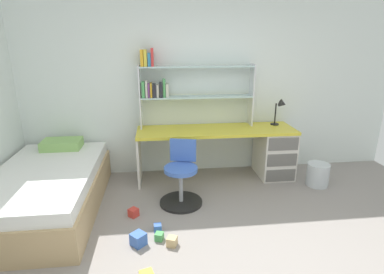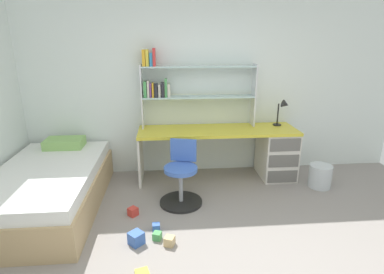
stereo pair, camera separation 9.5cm
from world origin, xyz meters
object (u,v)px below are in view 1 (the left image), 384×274
toy_block_red_2 (133,213)px  swivel_chair (181,180)px  desk (256,148)px  waste_bin (318,175)px  toy_block_blue_4 (138,239)px  bed_platform (47,190)px  bookshelf_hutch (179,84)px  desk_lamp (281,108)px  toy_block_green_3 (159,236)px  toy_block_blue_5 (158,228)px  toy_block_natural_1 (172,241)px

toy_block_red_2 → swivel_chair: bearing=24.8°
desk → toy_block_red_2: size_ratio=23.38×
waste_bin → toy_block_blue_4: bearing=-156.5°
toy_block_blue_4 → bed_platform: bearing=144.3°
bookshelf_hutch → toy_block_red_2: size_ratio=16.95×
desk → desk_lamp: bearing=16.0°
desk → toy_block_red_2: desk is taller
desk_lamp → bed_platform: (-3.05, -0.77, -0.73)m
toy_block_red_2 → waste_bin: bearing=11.8°
waste_bin → toy_block_green_3: bearing=-155.7°
desk → toy_block_blue_5: (-1.44, -1.23, -0.38)m
toy_block_green_3 → waste_bin: bearing=24.3°
bookshelf_hutch → bed_platform: bookshelf_hutch is taller
bookshelf_hutch → toy_block_blue_4: bearing=-108.2°
toy_block_blue_4 → toy_block_natural_1: bearing=-8.3°
desk_lamp → toy_block_blue_5: bearing=-143.3°
toy_block_natural_1 → bed_platform: bearing=149.6°
toy_block_natural_1 → toy_block_red_2: toy_block_red_2 is taller
bookshelf_hutch → desk: bearing=-9.9°
desk_lamp → bed_platform: size_ratio=0.19×
bed_platform → toy_block_red_2: (0.99, -0.25, -0.21)m
waste_bin → toy_block_blue_5: waste_bin is taller
desk_lamp → bed_platform: desk_lamp is taller
swivel_chair → desk_lamp: bearing=26.9°
desk_lamp → swivel_chair: desk_lamp is taller
bed_platform → toy_block_green_3: size_ratio=25.47×
swivel_chair → bed_platform: swivel_chair is taller
bookshelf_hutch → toy_block_natural_1: bearing=-97.3°
toy_block_red_2 → desk: bearing=28.3°
waste_bin → toy_block_red_2: size_ratio=3.31×
toy_block_natural_1 → desk: bearing=48.8°
toy_block_red_2 → toy_block_blue_4: bearing=-80.9°
toy_block_blue_4 → swivel_chair: bearing=58.3°
toy_block_green_3 → toy_block_blue_4: (-0.20, -0.05, 0.02)m
bookshelf_hutch → toy_block_natural_1: 2.13m
toy_block_blue_4 → toy_block_blue_5: toy_block_blue_4 is taller
desk → toy_block_natural_1: 2.01m
bookshelf_hutch → toy_block_green_3: (-0.33, -1.57, -1.30)m
toy_block_red_2 → toy_block_blue_4: toy_block_blue_4 is taller
bookshelf_hutch → toy_block_green_3: bookshelf_hutch is taller
desk → bookshelf_hutch: bearing=170.1°
toy_block_green_3 → desk: bearing=44.2°
desk → bed_platform: size_ratio=1.11×
bookshelf_hutch → toy_block_blue_5: (-0.35, -1.42, -1.30)m
waste_bin → toy_block_natural_1: bearing=-152.2°
desk_lamp → toy_block_red_2: size_ratio=4.08×
swivel_chair → toy_block_red_2: swivel_chair is taller
bed_platform → toy_block_green_3: bearing=-29.3°
waste_bin → toy_block_blue_5: 2.34m
bookshelf_hutch → waste_bin: bearing=-17.9°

